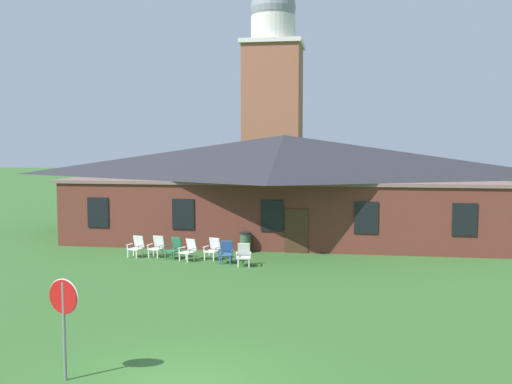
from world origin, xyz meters
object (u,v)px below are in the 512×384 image
Objects in this scene: lawn_chair_left_end at (174,248)px; lawn_chair_middle at (189,250)px; lawn_chair_near_door at (157,246)px; lawn_chair_right_end at (213,248)px; stop_sign at (64,309)px; lawn_chair_far_side at (226,252)px; trash_bin at (245,242)px; lawn_chair_under_eave at (244,254)px; lawn_chair_by_porch at (137,246)px.

lawn_chair_left_end is 0.86m from lawn_chair_middle.
lawn_chair_near_door is 2.69m from lawn_chair_right_end.
lawn_chair_far_side is at bearing 85.84° from stop_sign.
lawn_chair_near_door is 0.95m from lawn_chair_left_end.
trash_bin reaches higher than lawn_chair_near_door.
stop_sign is 2.39× the size of lawn_chair_middle.
trash_bin is at bearing 80.64° from lawn_chair_far_side.
trash_bin reaches higher than lawn_chair_left_end.
lawn_chair_under_eave is at bearing -81.43° from trash_bin.
lawn_chair_by_porch and lawn_chair_near_door have the same top height.
lawn_chair_right_end is 2.00m from lawn_chair_under_eave.
stop_sign reaches higher than lawn_chair_by_porch.
lawn_chair_by_porch is at bearing -159.37° from trash_bin.
lawn_chair_left_end and lawn_chair_middle have the same top height.
lawn_chair_near_door is 1.00× the size of lawn_chair_right_end.
trash_bin is at bearing 20.63° from lawn_chair_by_porch.
lawn_chair_by_porch is 1.00× the size of lawn_chair_under_eave.
lawn_chair_by_porch is at bearing 170.73° from lawn_chair_far_side.
stop_sign is 2.39× the size of lawn_chair_far_side.
lawn_chair_left_end is 3.56m from lawn_chair_under_eave.
lawn_chair_under_eave is (2.61, -0.71, 0.00)m from lawn_chair_middle.
lawn_chair_near_door is 4.50m from lawn_chair_under_eave.
lawn_chair_by_porch is 3.61m from lawn_chair_right_end.
lawn_chair_near_door is 3.54m from lawn_chair_far_side.
stop_sign is at bearing -86.51° from lawn_chair_middle.
lawn_chair_middle is at bearing 93.49° from stop_sign.
lawn_chair_near_door is (0.93, 0.14, 0.00)m from lawn_chair_by_porch.
stop_sign is 12.64m from lawn_chair_under_eave.
trash_bin is at bearing 57.56° from lawn_chair_right_end.
lawn_chair_under_eave is at bearing -15.28° from lawn_chair_middle.
lawn_chair_near_door is 1.00× the size of lawn_chair_left_end.
lawn_chair_by_porch and lawn_chair_far_side have the same top height.
lawn_chair_under_eave is 0.98× the size of trash_bin.
lawn_chair_left_end is 3.51m from trash_bin.
stop_sign is 2.39× the size of lawn_chair_by_porch.
trash_bin reaches higher than lawn_chair_under_eave.
lawn_chair_by_porch is 1.00× the size of lawn_chair_near_door.
lawn_chair_under_eave is at bearing -17.66° from lawn_chair_left_end.
lawn_chair_left_end is at bearing 96.65° from stop_sign.
lawn_chair_by_porch and lawn_chair_right_end have the same top height.
lawn_chair_under_eave is at bearing -17.34° from lawn_chair_near_door.
lawn_chair_by_porch is at bearing 169.35° from lawn_chair_middle.
stop_sign is 2.34× the size of trash_bin.
lawn_chair_by_porch is 0.94m from lawn_chair_near_door.
trash_bin reaches higher than lawn_chair_by_porch.
lawn_chair_middle is (-0.80, 13.18, -1.13)m from stop_sign.
stop_sign is 13.25m from lawn_chair_middle.
lawn_chair_middle is at bearing -133.35° from trash_bin.
lawn_chair_under_eave is at bearing -29.69° from lawn_chair_far_side.
stop_sign reaches higher than lawn_chair_far_side.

